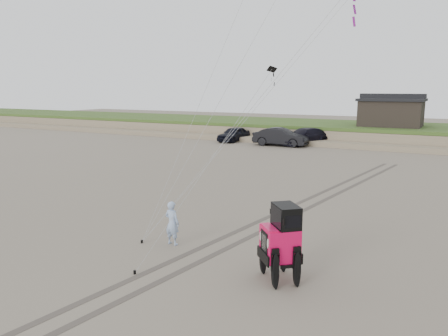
{
  "coord_description": "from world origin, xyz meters",
  "views": [
    {
      "loc": [
        8.43,
        -11.49,
        5.62
      ],
      "look_at": [
        0.58,
        3.0,
        2.6
      ],
      "focal_mm": 35.0,
      "sensor_mm": 36.0,
      "label": 1
    }
  ],
  "objects_px": {
    "cabin": "(391,111)",
    "truck_a": "(234,134)",
    "truck_c": "(304,137)",
    "man": "(172,223)",
    "truck_b": "(281,137)",
    "jeep": "(280,250)"
  },
  "relations": [
    {
      "from": "truck_a",
      "to": "man",
      "type": "bearing_deg",
      "value": -62.16
    },
    {
      "from": "truck_a",
      "to": "man",
      "type": "distance_m",
      "value": 31.58
    },
    {
      "from": "truck_a",
      "to": "truck_b",
      "type": "bearing_deg",
      "value": -6.05
    },
    {
      "from": "truck_c",
      "to": "truck_b",
      "type": "bearing_deg",
      "value": -106.68
    },
    {
      "from": "cabin",
      "to": "jeep",
      "type": "relative_size",
      "value": 1.3
    },
    {
      "from": "cabin",
      "to": "truck_a",
      "type": "bearing_deg",
      "value": -154.77
    },
    {
      "from": "truck_b",
      "to": "jeep",
      "type": "height_order",
      "value": "jeep"
    },
    {
      "from": "truck_a",
      "to": "truck_b",
      "type": "xyz_separation_m",
      "value": [
        5.76,
        -1.1,
        0.11
      ]
    },
    {
      "from": "cabin",
      "to": "truck_c",
      "type": "relative_size",
      "value": 1.1
    },
    {
      "from": "truck_b",
      "to": "man",
      "type": "distance_m",
      "value": 28.72
    },
    {
      "from": "truck_c",
      "to": "man",
      "type": "height_order",
      "value": "truck_c"
    },
    {
      "from": "truck_c",
      "to": "jeep",
      "type": "height_order",
      "value": "jeep"
    },
    {
      "from": "truck_a",
      "to": "jeep",
      "type": "bearing_deg",
      "value": -55.85
    },
    {
      "from": "truck_b",
      "to": "man",
      "type": "height_order",
      "value": "truck_b"
    },
    {
      "from": "cabin",
      "to": "jeep",
      "type": "bearing_deg",
      "value": -86.8
    },
    {
      "from": "truck_a",
      "to": "truck_b",
      "type": "relative_size",
      "value": 0.85
    },
    {
      "from": "jeep",
      "to": "truck_a",
      "type": "bearing_deg",
      "value": 167.51
    },
    {
      "from": "truck_c",
      "to": "man",
      "type": "relative_size",
      "value": 3.59
    },
    {
      "from": "man",
      "to": "jeep",
      "type": "bearing_deg",
      "value": 171.73
    },
    {
      "from": "cabin",
      "to": "truck_a",
      "type": "xyz_separation_m",
      "value": [
        -14.86,
        -7.0,
        -2.46
      ]
    },
    {
      "from": "truck_a",
      "to": "man",
      "type": "relative_size",
      "value": 2.82
    },
    {
      "from": "jeep",
      "to": "truck_b",
      "type": "bearing_deg",
      "value": 159.19
    }
  ]
}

